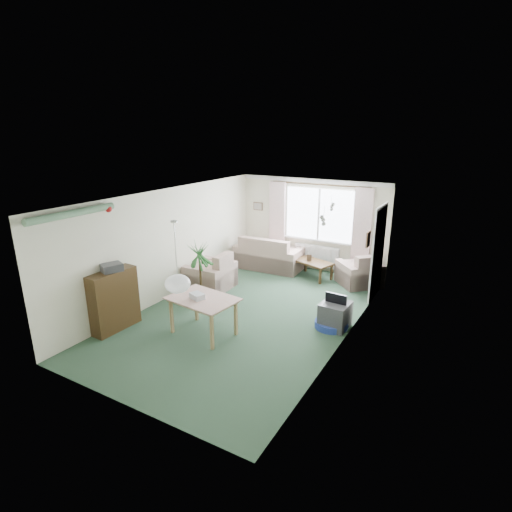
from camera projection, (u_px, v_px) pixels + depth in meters
The scene contains 25 objects.
ground at pixel (249, 314), 8.09m from camera, with size 6.50×6.50×0.00m, color #2B4733.
window at pixel (319, 214), 10.23m from camera, with size 1.80×0.03×1.30m, color white.
curtain_rod at pixel (319, 185), 9.93m from camera, with size 2.60×0.03×0.03m, color black.
curtain_left at pixel (277, 219), 10.76m from camera, with size 0.45×0.08×2.00m, color beige.
curtain_right at pixel (362, 229), 9.67m from camera, with size 0.45×0.08×2.00m, color beige.
radiator at pixel (317, 256), 10.53m from camera, with size 1.20×0.10×0.55m, color white.
doorway at pixel (378, 253), 8.68m from camera, with size 0.03×0.95×2.00m, color black.
pendant_lamp at pixel (178, 284), 5.65m from camera, with size 0.36×0.36×0.36m, color white.
tinsel_garland at pixel (72, 213), 6.41m from camera, with size 1.60×1.60×0.12m, color #196626.
bauble_cluster_a at pixel (331, 204), 7.56m from camera, with size 0.20×0.20×0.20m, color silver.
bauble_cluster_b at pixel (324, 217), 6.42m from camera, with size 0.20×0.20×0.20m, color silver.
wall_picture_back at pixel (258, 206), 11.06m from camera, with size 0.28×0.03×0.22m, color brown.
wall_picture_right at pixel (368, 239), 7.69m from camera, with size 0.03×0.24×0.30m, color brown.
sofa at pixel (269, 252), 10.71m from camera, with size 1.77×0.94×0.88m, color beige.
armchair_corner at pixel (360, 268), 9.54m from camera, with size 0.90×0.85×0.81m, color beige.
armchair_left at pixel (210, 270), 9.31m from camera, with size 0.98×0.93×0.88m, color beige.
coffee_table at pixel (313, 269), 10.04m from camera, with size 0.96×0.53×0.43m, color black.
photo_frame at pixel (309, 258), 9.99m from camera, with size 0.12×0.02×0.16m, color #4F3A28.
bookshelf at pixel (114, 300), 7.34m from camera, with size 0.31×0.93×1.14m, color black.
hifi_box at pixel (112, 267), 7.15m from camera, with size 0.28×0.35×0.14m, color #39393E.
houseplant at pixel (200, 273), 8.37m from camera, with size 0.59×0.59×1.38m, color #205D30.
dining_table at pixel (203, 317), 7.21m from camera, with size 1.09×0.73×0.68m, color tan.
gift_box at pixel (197, 297), 7.07m from camera, with size 0.25×0.18×0.12m, color silver.
tv_cube at pixel (335, 315), 7.48m from camera, with size 0.49×0.54×0.49m, color #36353A.
pet_bed at pixel (331, 324), 7.53m from camera, with size 0.62×0.62×0.12m, color navy.
Camera 1 is at (3.77, -6.33, 3.55)m, focal length 28.00 mm.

